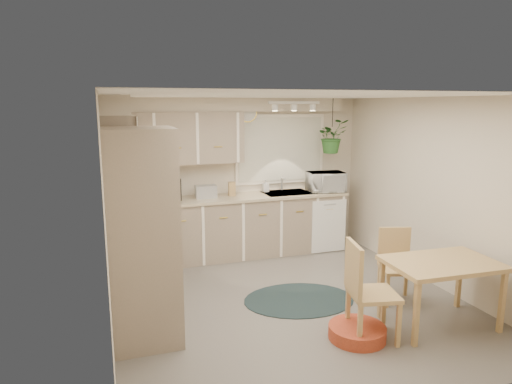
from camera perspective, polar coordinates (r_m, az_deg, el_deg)
floor at (r=5.60m, az=4.04°, el=-13.45°), size 4.20×4.20×0.00m
ceiling at (r=5.10m, az=4.41°, el=11.91°), size 4.20×4.20×0.00m
wall_back at (r=7.17m, az=-2.25°, el=2.03°), size 4.00×0.04×2.40m
wall_front at (r=3.45m, az=17.89°, el=-8.41°), size 4.00×0.04×2.40m
wall_left at (r=4.83m, az=-18.27°, el=-2.92°), size 0.04×4.20×2.40m
wall_right at (r=6.26m, az=21.38°, el=-0.04°), size 0.04×4.20×2.40m
base_cab_left at (r=5.89m, az=-14.96°, el=-7.87°), size 0.60×1.85×0.90m
base_cab_back at (r=6.99m, az=-3.09°, el=-4.50°), size 3.60×0.60×0.90m
counter_left at (r=5.76m, az=-15.09°, el=-3.43°), size 0.64×1.89×0.04m
counter_back at (r=6.87m, az=-3.11°, el=-0.74°), size 3.64×0.64×0.04m
oven_stack at (r=4.52m, az=-13.98°, el=-5.61°), size 0.65×0.65×2.10m
wall_oven_face at (r=4.55m, az=-9.94°, el=-5.32°), size 0.02×0.56×0.58m
upper_cab_left at (r=5.73m, az=-16.98°, el=5.60°), size 0.35×2.00×0.75m
upper_cab_back at (r=6.72m, az=-10.14°, el=6.63°), size 2.00×0.35×0.75m
soffit_left at (r=5.70m, az=-17.50°, el=10.34°), size 0.30×2.00×0.20m
soffit_back at (r=6.89m, az=-3.59°, el=10.84°), size 3.60×0.30×0.20m
cooktop at (r=5.19m, az=-14.59°, el=-4.67°), size 0.52×0.58×0.02m
range_hood at (r=5.09m, az=-15.06°, el=0.26°), size 0.40×0.60×0.14m
window_blinds at (r=7.32m, az=3.08°, el=5.36°), size 1.40×0.02×1.00m
window_frame at (r=7.33m, az=3.06°, el=5.37°), size 1.50×0.02×1.10m
sink at (r=7.17m, az=3.82°, el=-0.42°), size 0.70×0.48×0.10m
dishwasher_front at (r=7.26m, az=9.10°, el=-4.25°), size 0.58×0.02×0.83m
track_light_bar at (r=6.80m, az=4.78°, el=11.08°), size 0.80×0.04×0.04m
wall_clock at (r=7.10m, az=-1.06°, el=9.90°), size 0.30×0.03×0.30m
dining_table at (r=5.28m, az=21.99°, el=-11.66°), size 1.16×0.80×0.71m
chair_left at (r=4.74m, az=14.49°, el=-11.92°), size 0.56×0.56×1.00m
chair_back at (r=5.68m, az=17.34°, el=-8.91°), size 0.50×0.50×0.86m
braided_rug at (r=5.64m, az=5.41°, el=-13.25°), size 1.46×1.17×0.01m
pet_bed at (r=4.88m, az=12.52°, el=-16.74°), size 0.65×0.65×0.13m
microwave at (r=7.30m, az=8.73°, el=1.53°), size 0.60×0.37×0.38m
soap_bottle at (r=7.19m, az=1.18°, el=0.33°), size 0.10×0.21×0.09m
hanging_plant at (r=7.27m, az=9.46°, el=6.43°), size 0.50×0.55×0.41m
coffee_maker at (r=6.68m, az=-10.39°, el=0.33°), size 0.23×0.26×0.32m
toaster at (r=6.79m, az=-6.28°, el=0.05°), size 0.31×0.19×0.19m
knife_block at (r=6.91m, az=-3.03°, el=0.39°), size 0.10×0.10×0.21m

